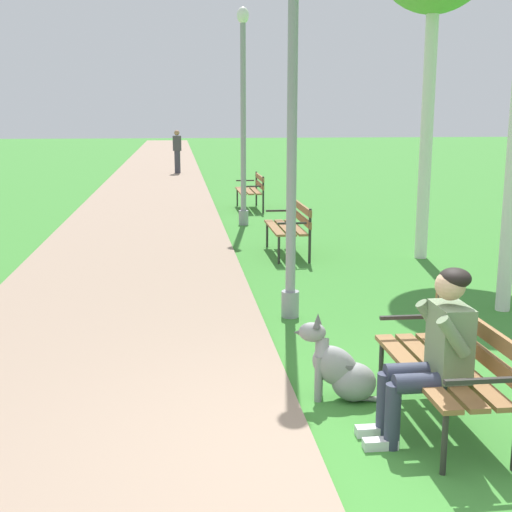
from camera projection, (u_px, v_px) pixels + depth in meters
name	position (u px, v px, depth m)	size (l,w,h in m)	color
ground_plane	(371.00, 464.00, 4.54)	(120.00, 120.00, 0.00)	#3D8433
paved_path	(159.00, 170.00, 27.65)	(3.29, 60.00, 0.04)	gray
park_bench_near	(450.00, 360.00, 5.01)	(0.55, 1.50, 0.85)	olive
park_bench_mid	(291.00, 224.00, 11.15)	(0.55, 1.50, 0.85)	olive
park_bench_far	(252.00, 188.00, 16.40)	(0.55, 1.50, 0.85)	olive
person_seated_on_near_bench	(434.00, 348.00, 4.75)	(0.74, 0.49, 1.25)	#33384C
dog_grey	(341.00, 369.00, 5.50)	(0.81, 0.40, 0.71)	gray
lamp_post_near	(292.00, 113.00, 7.35)	(0.24, 0.24, 4.41)	gray
lamp_post_mid	(243.00, 115.00, 13.77)	(0.24, 0.24, 4.31)	gray
pedestrian_distant	(177.00, 152.00, 25.77)	(0.32, 0.22, 1.65)	#383842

